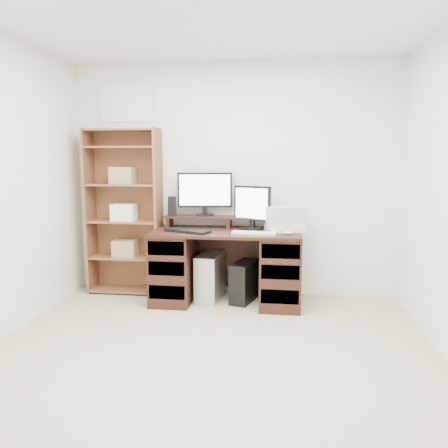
% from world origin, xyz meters
% --- Properties ---
extents(room, '(3.54, 4.04, 2.54)m').
position_xyz_m(room, '(-0.00, 0.00, 1.25)').
color(room, '#B7AD8C').
rests_on(room, ground).
extents(desk, '(1.50, 0.70, 0.75)m').
position_xyz_m(desk, '(-0.03, 1.64, 0.39)').
color(desk, black).
rests_on(desk, ground).
extents(riser_shelf, '(1.40, 0.22, 0.12)m').
position_xyz_m(riser_shelf, '(-0.03, 1.85, 0.84)').
color(riser_shelf, black).
rests_on(riser_shelf, desk).
extents(monitor_wide, '(0.58, 0.17, 0.46)m').
position_xyz_m(monitor_wide, '(-0.30, 1.90, 1.13)').
color(monitor_wide, black).
rests_on(monitor_wide, riser_shelf).
extents(monitor_small, '(0.39, 0.23, 0.45)m').
position_xyz_m(monitor_small, '(0.22, 1.77, 1.00)').
color(monitor_small, black).
rests_on(monitor_small, desk).
extents(speaker, '(0.11, 0.11, 0.21)m').
position_xyz_m(speaker, '(-0.65, 1.87, 0.97)').
color(speaker, black).
rests_on(speaker, riser_shelf).
extents(keyboard_black, '(0.49, 0.33, 0.03)m').
position_xyz_m(keyboard_black, '(-0.41, 1.50, 0.76)').
color(keyboard_black, black).
rests_on(keyboard_black, desk).
extents(keyboard_white, '(0.44, 0.18, 0.02)m').
position_xyz_m(keyboard_white, '(0.26, 1.47, 0.76)').
color(keyboard_white, white).
rests_on(keyboard_white, desk).
extents(mouse, '(0.10, 0.09, 0.03)m').
position_xyz_m(mouse, '(0.58, 1.49, 0.77)').
color(mouse, silver).
rests_on(mouse, desk).
extents(printer, '(0.42, 0.36, 0.09)m').
position_xyz_m(printer, '(0.56, 1.69, 0.80)').
color(printer, beige).
rests_on(printer, desk).
extents(basket, '(0.44, 0.37, 0.16)m').
position_xyz_m(basket, '(0.56, 1.69, 0.92)').
color(basket, '#A1A7AC').
rests_on(basket, printer).
extents(tower_silver, '(0.27, 0.51, 0.49)m').
position_xyz_m(tower_silver, '(-0.21, 1.70, 0.25)').
color(tower_silver, '#B2B5B9').
rests_on(tower_silver, ground).
extents(tower_black, '(0.29, 0.45, 0.42)m').
position_xyz_m(tower_black, '(0.15, 1.68, 0.21)').
color(tower_black, black).
rests_on(tower_black, ground).
extents(bookshelf, '(0.80, 0.30, 1.80)m').
position_xyz_m(bookshelf, '(-1.18, 1.86, 0.92)').
color(bookshelf, brown).
rests_on(bookshelf, ground).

